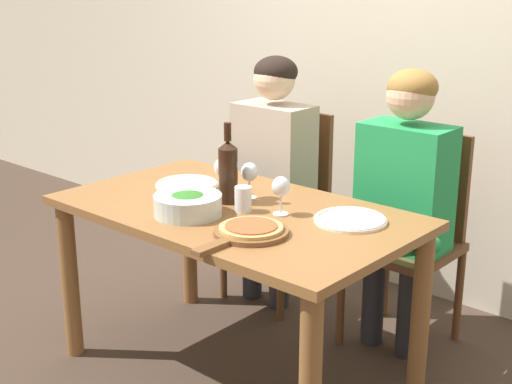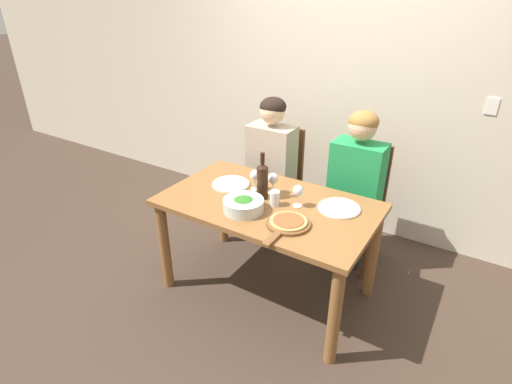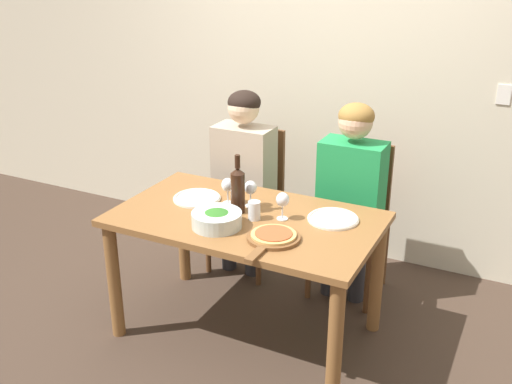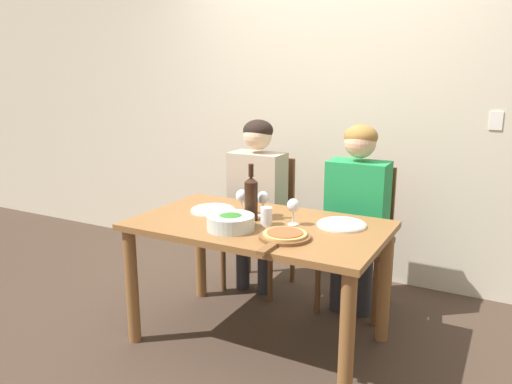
# 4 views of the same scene
# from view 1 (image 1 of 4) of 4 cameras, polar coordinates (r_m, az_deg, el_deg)

# --- Properties ---
(ground_plane) EXTENTS (40.00, 40.00, 0.00)m
(ground_plane) POSITION_cam_1_polar(r_m,az_deg,el_deg) (3.10, -1.58, -14.22)
(ground_plane) COLOR #3D2D23
(back_wall) EXTENTS (10.00, 0.06, 2.70)m
(back_wall) POSITION_cam_1_polar(r_m,az_deg,el_deg) (3.68, 12.04, 12.66)
(back_wall) COLOR beige
(back_wall) RESTS_ON ground
(dining_table) EXTENTS (1.41, 0.82, 0.73)m
(dining_table) POSITION_cam_1_polar(r_m,az_deg,el_deg) (2.83, -1.68, -3.46)
(dining_table) COLOR brown
(dining_table) RESTS_ON ground
(chair_left) EXTENTS (0.42, 0.42, 0.95)m
(chair_left) POSITION_cam_1_polar(r_m,az_deg,el_deg) (3.63, 2.38, -0.51)
(chair_left) COLOR brown
(chair_left) RESTS_ON ground
(chair_right) EXTENTS (0.42, 0.42, 0.95)m
(chair_right) POSITION_cam_1_polar(r_m,az_deg,el_deg) (3.25, 12.43, -3.06)
(chair_right) COLOR brown
(chair_right) RESTS_ON ground
(person_woman) EXTENTS (0.47, 0.51, 1.24)m
(person_woman) POSITION_cam_1_polar(r_m,az_deg,el_deg) (3.48, 1.26, 2.78)
(person_woman) COLOR #28282D
(person_woman) RESTS_ON ground
(person_man) EXTENTS (0.47, 0.51, 1.24)m
(person_man) POSITION_cam_1_polar(r_m,az_deg,el_deg) (3.08, 11.68, 0.52)
(person_man) COLOR #28282D
(person_man) RESTS_ON ground
(wine_bottle) EXTENTS (0.08, 0.08, 0.33)m
(wine_bottle) POSITION_cam_1_polar(r_m,az_deg,el_deg) (2.82, -2.25, 1.73)
(wine_bottle) COLOR black
(wine_bottle) RESTS_ON dining_table
(broccoli_bowl) EXTENTS (0.26, 0.26, 0.09)m
(broccoli_bowl) POSITION_cam_1_polar(r_m,az_deg,el_deg) (2.71, -5.47, -1.00)
(broccoli_bowl) COLOR silver
(broccoli_bowl) RESTS_ON dining_table
(dinner_plate_left) EXTENTS (0.27, 0.27, 0.02)m
(dinner_plate_left) POSITION_cam_1_polar(r_m,az_deg,el_deg) (3.08, -5.55, 0.62)
(dinner_plate_left) COLOR silver
(dinner_plate_left) RESTS_ON dining_table
(dinner_plate_right) EXTENTS (0.27, 0.27, 0.02)m
(dinner_plate_right) POSITION_cam_1_polar(r_m,az_deg,el_deg) (2.65, 7.56, -2.20)
(dinner_plate_right) COLOR silver
(dinner_plate_right) RESTS_ON dining_table
(pizza_on_board) EXTENTS (0.27, 0.41, 0.04)m
(pizza_on_board) POSITION_cam_1_polar(r_m,az_deg,el_deg) (2.50, -0.55, -3.14)
(pizza_on_board) COLOR brown
(pizza_on_board) RESTS_ON dining_table
(wine_glass_left) EXTENTS (0.07, 0.07, 0.15)m
(wine_glass_left) POSITION_cam_1_polar(r_m,az_deg,el_deg) (2.95, -2.71, 1.85)
(wine_glass_left) COLOR silver
(wine_glass_left) RESTS_ON dining_table
(wine_glass_right) EXTENTS (0.07, 0.07, 0.15)m
(wine_glass_right) POSITION_cam_1_polar(r_m,az_deg,el_deg) (2.68, 2.00, 0.29)
(wine_glass_right) COLOR silver
(wine_glass_right) RESTS_ON dining_table
(wine_glass_centre) EXTENTS (0.07, 0.07, 0.15)m
(wine_glass_centre) POSITION_cam_1_polar(r_m,az_deg,el_deg) (2.88, -0.53, 1.47)
(wine_glass_centre) COLOR silver
(wine_glass_centre) RESTS_ON dining_table
(water_tumbler) EXTENTS (0.07, 0.07, 0.10)m
(water_tumbler) POSITION_cam_1_polar(r_m,az_deg,el_deg) (2.73, -1.04, -0.58)
(water_tumbler) COLOR silver
(water_tumbler) RESTS_ON dining_table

